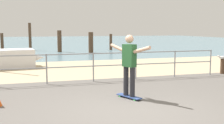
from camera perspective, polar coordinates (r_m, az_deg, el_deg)
The scene contains 12 objects.
beach_strip at distance 13.17m, azimuth -6.97°, elevation -1.38°, with size 24.00×6.00×0.04m, color tan.
sea_surface at distance 40.96m, azimuth -13.49°, elevation 4.12°, with size 72.00×50.00×0.04m, color slate.
railing_fence at distance 9.62m, azimuth -8.61°, elevation -0.29°, with size 11.37×0.05×1.05m.
skateboard at distance 7.53m, azimuth 3.54°, elevation -7.13°, with size 0.52×0.81×0.08m.
skateboarder at distance 7.36m, azimuth 3.60°, elevation 0.06°, with size 0.70×1.35×1.65m.
bollard_short at distance 12.37m, azimuth 21.92°, elevation -0.91°, with size 0.18×0.18×0.63m, color #513826.
seagull at distance 12.32m, azimuth 21.93°, elevation 0.89°, with size 0.48×0.22×0.18m.
groyne_post_1 at distance 24.96m, azimuth -21.81°, elevation 3.84°, with size 0.25×0.25×1.51m, color #513826.
groyne_post_2 at distance 24.75m, azimuth -16.63°, elevation 5.03°, with size 0.24×0.24×2.37m, color #513826.
groyne_post_3 at distance 22.55m, azimuth -10.82°, elevation 4.24°, with size 0.34×0.34×1.75m, color #513826.
groyne_post_4 at distance 21.50m, azimuth -4.41°, elevation 4.04°, with size 0.37×0.37×1.62m, color #513826.
groyne_post_5 at distance 24.23m, azimuth -0.26°, elevation 4.16°, with size 0.24×0.24×1.42m, color #513826.
Camera 1 is at (-2.13, -5.86, 1.90)m, focal length 44.14 mm.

